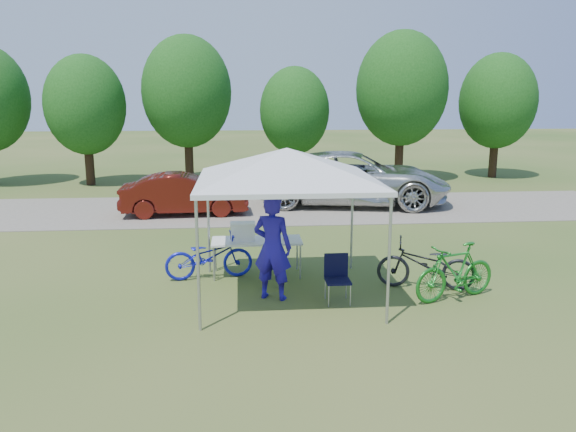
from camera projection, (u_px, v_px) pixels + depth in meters
name	position (u px, v px, depth m)	size (l,w,h in m)	color
ground	(287.00, 295.00, 10.44)	(100.00, 100.00, 0.00)	#2D5119
gravel_strip	(267.00, 209.00, 18.23)	(24.00, 5.00, 0.02)	gray
canopy	(287.00, 152.00, 9.88)	(4.53, 4.53, 3.00)	#A5A5AA
treeline	(252.00, 98.00, 23.35)	(24.89, 4.28, 6.30)	#382314
folding_table	(257.00, 242.00, 11.44)	(1.83, 0.76, 0.75)	white
folding_chair	(337.00, 274.00, 10.04)	(0.44, 0.45, 0.85)	black
cooler	(243.00, 231.00, 11.37)	(0.51, 0.34, 0.37)	white
ice_cream_cup	(285.00, 238.00, 11.42)	(0.09, 0.09, 0.06)	gold
cyclist	(273.00, 247.00, 10.06)	(0.70, 0.46, 1.93)	#1F13A0
bike_blue	(209.00, 256.00, 11.28)	(0.61, 1.75, 0.92)	#1418B0
bike_green	(455.00, 272.00, 10.11)	(0.49, 1.74, 1.04)	#1A7620
bike_dark	(426.00, 265.00, 10.66)	(0.64, 1.84, 0.96)	black
minivan	(354.00, 178.00, 18.84)	(2.94, 6.37, 1.77)	silver
sedan	(185.00, 194.00, 17.25)	(1.35, 3.87, 1.27)	#56150E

